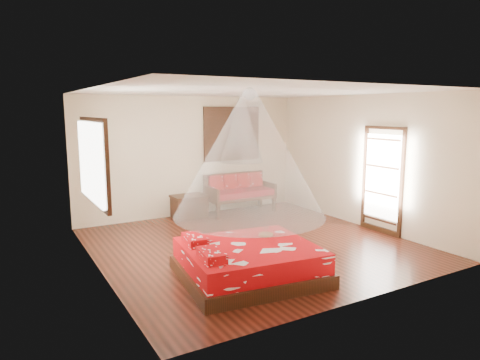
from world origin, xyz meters
The scene contains 10 objects.
room centered at (0.00, 0.00, 1.40)m, with size 5.54×5.54×2.84m.
bed centered at (-0.90, -1.34, 0.25)m, with size 2.17×2.01×0.63m.
daybed centered at (1.08, 2.38, 0.52)m, with size 1.66×0.74×0.94m.
storage_chest centered at (-0.21, 2.45, 0.27)m, with size 0.78×0.57×0.53m.
shutter_panel centered at (1.08, 2.72, 1.90)m, with size 1.52×0.06×1.32m.
window_left centered at (-2.71, 0.20, 1.70)m, with size 0.10×1.74×1.34m.
glazed_door centered at (2.72, -0.60, 1.07)m, with size 0.08×1.02×2.16m.
wine_tray centered at (-0.38, -1.04, 0.55)m, with size 0.23×0.23×0.19m.
mosquito_net_main centered at (-0.88, -1.34, 1.85)m, with size 2.21×2.21×1.80m, color white.
mosquito_net_daybed centered at (1.08, 2.25, 2.00)m, with size 1.03×1.03×1.50m, color white.
Camera 1 is at (-4.03, -6.54, 2.48)m, focal length 32.00 mm.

